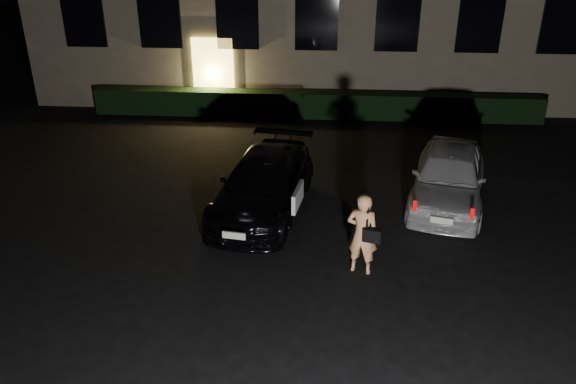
{
  "coord_description": "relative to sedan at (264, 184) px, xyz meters",
  "views": [
    {
      "loc": [
        0.52,
        -7.9,
        5.9
      ],
      "look_at": [
        -0.25,
        2.0,
        1.17
      ],
      "focal_mm": 35.0,
      "sensor_mm": 36.0,
      "label": 1
    }
  ],
  "objects": [
    {
      "name": "hedge",
      "position": [
        0.91,
        6.99,
        -0.2
      ],
      "size": [
        15.0,
        0.7,
        0.85
      ],
      "primitive_type": "cube",
      "color": "black",
      "rests_on": "ground"
    },
    {
      "name": "ground",
      "position": [
        0.91,
        -3.51,
        -0.63
      ],
      "size": [
        80.0,
        80.0,
        0.0
      ],
      "primitive_type": "plane",
      "color": "black",
      "rests_on": "ground"
    },
    {
      "name": "man",
      "position": [
        2.1,
        -2.41,
        0.18
      ],
      "size": [
        0.67,
        0.52,
        1.61
      ],
      "rotation": [
        0.0,
        0.0,
        2.9
      ],
      "color": "#F9A66B",
      "rests_on": "ground"
    },
    {
      "name": "sedan",
      "position": [
        0.0,
        0.0,
        0.0
      ],
      "size": [
        2.34,
        4.54,
        1.26
      ],
      "rotation": [
        0.0,
        0.0,
        -0.14
      ],
      "color": "black",
      "rests_on": "ground"
    },
    {
      "name": "hatch",
      "position": [
        4.22,
        0.66,
        0.05
      ],
      "size": [
        2.48,
        4.22,
        1.35
      ],
      "rotation": [
        0.0,
        0.0,
        -0.24
      ],
      "color": "silver",
      "rests_on": "ground"
    }
  ]
}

